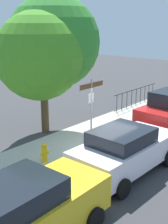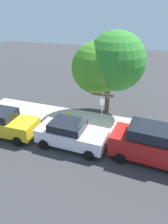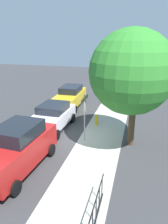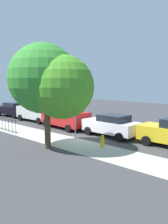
# 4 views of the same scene
# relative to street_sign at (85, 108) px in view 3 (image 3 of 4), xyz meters

# --- Properties ---
(ground_plane) EXTENTS (60.00, 60.00, 0.00)m
(ground_plane) POSITION_rel_street_sign_xyz_m (-0.01, -0.40, -2.06)
(ground_plane) COLOR #38383A
(sidewalk_strip) EXTENTS (24.00, 2.60, 0.00)m
(sidewalk_strip) POSITION_rel_street_sign_xyz_m (1.99, 0.90, -2.06)
(sidewalk_strip) COLOR #ABAA9C
(sidewalk_strip) RESTS_ON ground_plane
(street_sign) EXTENTS (1.54, 0.07, 2.88)m
(street_sign) POSITION_rel_street_sign_xyz_m (0.00, 0.00, 0.00)
(street_sign) COLOR #9EA0A5
(street_sign) RESTS_ON ground_plane
(shade_tree) EXTENTS (5.32, 4.48, 6.43)m
(shade_tree) POSITION_rel_street_sign_xyz_m (-0.31, 2.29, 1.96)
(shade_tree) COLOR #4B3823
(shade_tree) RESTS_ON ground_plane
(car_yellow) EXTENTS (4.67, 2.06, 1.79)m
(car_yellow) POSITION_rel_street_sign_xyz_m (-6.06, -2.86, -1.15)
(car_yellow) COLOR yellow
(car_yellow) RESTS_ON ground_plane
(car_white) EXTENTS (4.37, 2.20, 1.66)m
(car_white) POSITION_rel_street_sign_xyz_m (-1.26, -2.56, -1.21)
(car_white) COLOR white
(car_white) RESTS_ON ground_plane
(car_red) EXTENTS (4.77, 2.38, 2.15)m
(car_red) POSITION_rel_street_sign_xyz_m (3.54, -2.34, -0.99)
(car_red) COLOR #B21A19
(car_red) RESTS_ON ground_plane
(fire_hydrant) EXTENTS (0.42, 0.22, 0.78)m
(fire_hydrant) POSITION_rel_street_sign_xyz_m (-2.57, 0.20, -1.68)
(fire_hydrant) COLOR yellow
(fire_hydrant) RESTS_ON ground_plane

